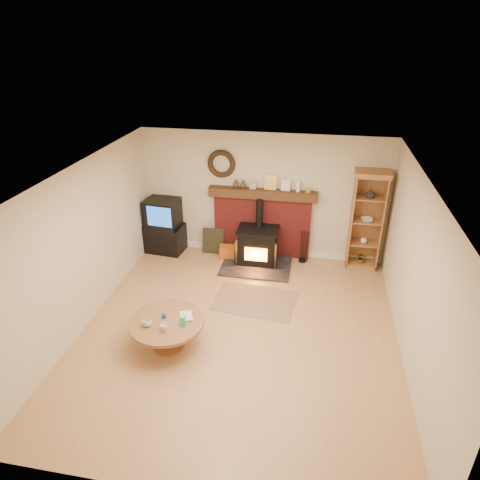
% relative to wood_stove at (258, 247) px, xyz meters
% --- Properties ---
extents(ground, '(5.50, 5.50, 0.00)m').
position_rel_wood_stove_xyz_m(ground, '(0.03, -2.28, -0.38)').
color(ground, tan).
rests_on(ground, ground).
extents(room_shell, '(5.02, 5.52, 2.61)m').
position_rel_wood_stove_xyz_m(room_shell, '(0.01, -2.18, 1.34)').
color(room_shell, beige).
rests_on(room_shell, ground).
extents(chimney_breast, '(2.20, 0.22, 1.78)m').
position_rel_wood_stove_xyz_m(chimney_breast, '(0.03, 0.39, 0.43)').
color(chimney_breast, maroon).
rests_on(chimney_breast, ground).
extents(wood_stove, '(1.40, 1.00, 1.33)m').
position_rel_wood_stove_xyz_m(wood_stove, '(0.00, 0.00, 0.00)').
color(wood_stove, black).
rests_on(wood_stove, ground).
extents(area_rug, '(1.51, 1.11, 0.01)m').
position_rel_wood_stove_xyz_m(area_rug, '(0.15, -1.37, -0.37)').
color(area_rug, brown).
rests_on(area_rug, ground).
extents(tv_unit, '(0.86, 0.64, 1.19)m').
position_rel_wood_stove_xyz_m(tv_unit, '(-2.06, 0.19, 0.19)').
color(tv_unit, black).
rests_on(tv_unit, ground).
extents(curio_cabinet, '(0.65, 0.47, 2.02)m').
position_rel_wood_stove_xyz_m(curio_cabinet, '(2.09, 0.28, 0.64)').
color(curio_cabinet, '#9C5E33').
rests_on(curio_cabinet, ground).
extents(firelog_box, '(0.44, 0.31, 0.26)m').
position_rel_wood_stove_xyz_m(firelog_box, '(-0.62, 0.12, -0.25)').
color(firelog_box, orange).
rests_on(firelog_box, ground).
extents(leaning_painting, '(0.47, 0.12, 0.56)m').
position_rel_wood_stove_xyz_m(leaning_painting, '(-1.00, 0.27, -0.10)').
color(leaning_painting, black).
rests_on(leaning_painting, ground).
extents(fire_tools, '(0.19, 0.16, 0.70)m').
position_rel_wood_stove_xyz_m(fire_tools, '(0.93, 0.22, -0.22)').
color(fire_tools, black).
rests_on(fire_tools, ground).
extents(coffee_table, '(1.14, 1.14, 0.64)m').
position_rel_wood_stove_xyz_m(coffee_table, '(-0.97, -2.81, 0.01)').
color(coffee_table, brown).
rests_on(coffee_table, ground).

